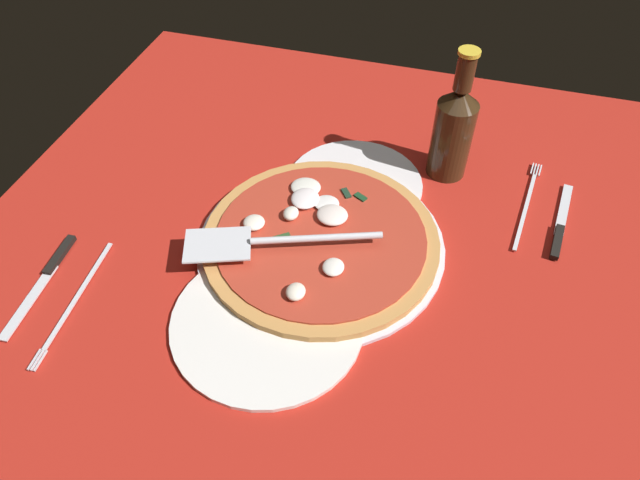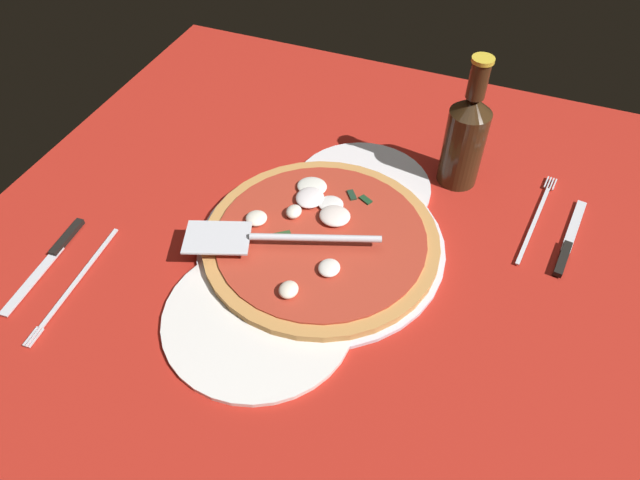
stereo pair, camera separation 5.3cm
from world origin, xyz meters
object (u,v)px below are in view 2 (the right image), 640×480
Objects in this scene: pizza_server at (268,238)px; place_setting_far at (64,271)px; dinner_plate_right at (362,187)px; place_setting_near at (552,233)px; beer_bottle at (465,137)px; dinner_plate_left at (259,317)px; pizza at (319,239)px.

place_setting_far is at bearing 7.39° from pizza_server.
dinner_plate_right is 29.99cm from place_setting_near.
pizza_server is (-19.02, 7.91, 3.63)cm from dinner_plate_right.
place_setting_far is 63.00cm from beer_bottle.
dinner_plate_right is 0.96× the size of place_setting_far.
place_setting_near is at bearing 113.42° from place_setting_far.
dinner_plate_left is 0.93× the size of pizza_server.
place_setting_near is (0.78, -29.98, -0.14)cm from dinner_plate_right.
beer_bottle is (37.29, -18.27, 8.35)cm from dinner_plate_left.
pizza is 1.61× the size of place_setting_near.
pizza_server reaches higher than place_setting_far.
place_setting_near is at bearing -88.51° from dinner_plate_right.
place_setting_far is at bearing 130.15° from beer_bottle.
pizza is at bearing -10.30° from dinner_plate_left.
pizza is 35.33cm from place_setting_near.
place_setting_far is (-2.96, 29.45, -0.15)cm from dinner_plate_left.
pizza is 36.83cm from place_setting_far.
pizza_server is (-4.42, 6.11, 2.39)cm from pizza.
place_setting_near is at bearing -64.17° from pizza.
pizza is 7.91cm from pizza_server.
pizza_server is at bearing 157.43° from dinner_plate_right.
beer_bottle reaches higher than pizza_server.
pizza_server is 29.57cm from place_setting_far.
pizza_server is 1.23× the size of beer_bottle.
dinner_plate_left is at bearing 169.70° from pizza.
place_setting_far is at bearing 119.09° from pizza.
pizza_server is at bearing 125.87° from pizza.
dinner_plate_left is at bearing 171.32° from dinner_plate_right.
pizza_server reaches higher than dinner_plate_left.
dinner_plate_right is at bearing 98.64° from place_setting_near.
pizza is 1.51× the size of place_setting_far.
place_setting_near is at bearing -113.27° from beer_bottle.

